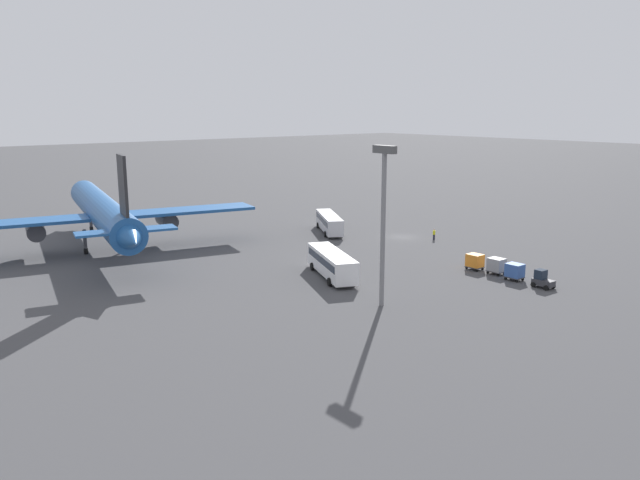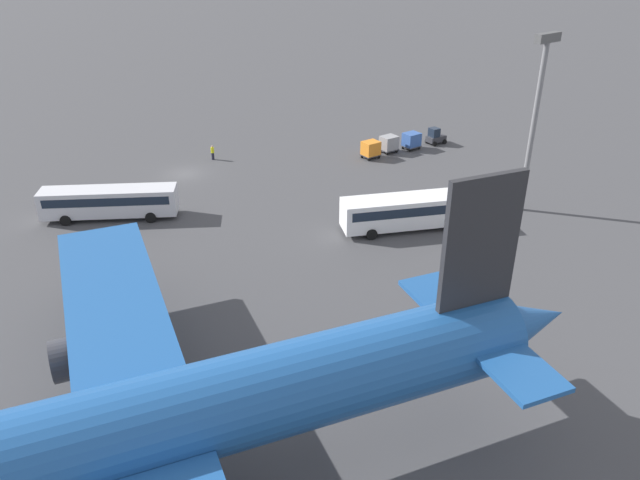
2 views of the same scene
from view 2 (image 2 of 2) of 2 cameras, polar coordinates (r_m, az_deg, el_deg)
The scene contains 10 objects.
ground_plane at distance 71.97m, azimuth -12.29°, elevation 5.93°, with size 600.00×600.00×0.00m, color #424244.
airplane at distance 29.91m, azimuth -18.94°, elevation -16.83°, with size 50.32×44.03×15.16m.
shuttle_bus_near at distance 62.42m, azimuth -18.73°, elevation 3.44°, with size 12.17×8.59×3.01m.
shuttle_bus_far at distance 57.60m, azimuth 8.04°, elevation 2.74°, with size 12.34×7.43×3.14m.
baggage_tug at distance 81.03m, azimuth 10.50°, elevation 9.28°, with size 2.46×1.72×2.10m.
worker_person at distance 75.41m, azimuth -9.79°, elevation 7.89°, with size 0.38×0.38×1.74m.
cargo_cart_blue at distance 78.51m, azimuth 8.37°, elevation 9.05°, with size 2.00×1.69×2.06m.
cargo_cart_grey at distance 77.00m, azimuth 6.32°, elevation 8.80°, with size 2.00×1.69×2.06m.
cargo_cart_orange at distance 74.90m, azimuth 4.66°, elevation 8.33°, with size 2.00×1.69×2.06m.
light_pole at distance 61.27m, azimuth 19.20°, elevation 11.48°, with size 2.80×0.70×16.80m.
Camera 2 is at (25.20, 62.21, 25.96)m, focal length 35.00 mm.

